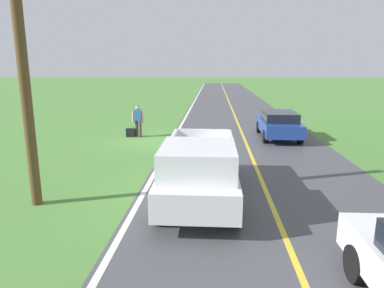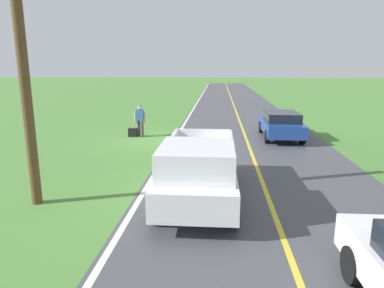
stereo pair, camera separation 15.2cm
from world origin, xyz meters
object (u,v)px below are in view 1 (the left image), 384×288
Objects in this scene: hitchhiker_walking at (138,119)px; pickup_truck_passing at (199,169)px; suitcase_carried at (130,133)px; sedan_near_oncoming at (279,124)px; utility_pole_roadside at (23,71)px.

hitchhiker_walking is 0.32× the size of pickup_truck_passing.
hitchhiker_walking is 0.86m from suitcase_carried.
utility_pole_roadside reaches higher than sedan_near_oncoming.
pickup_truck_passing is 1.22× the size of sedan_near_oncoming.
utility_pole_roadside is (0.82, 9.41, 2.63)m from hitchhiker_walking.
suitcase_carried is at bearing -65.25° from pickup_truck_passing.
hitchhiker_walking is 0.24× the size of utility_pole_roadside.
utility_pole_roadside is at bearing -5.75° from suitcase_carried.
sedan_near_oncoming is (-7.49, -0.17, -0.23)m from hitchhiker_walking.
utility_pole_roadside is (8.31, 9.58, 2.85)m from sedan_near_oncoming.
hitchhiker_walking is 9.81m from utility_pole_roadside.
hitchhiker_walking is 7.49m from sedan_near_oncoming.
suitcase_carried is 9.78m from pickup_truck_passing.
utility_pole_roadside reaches higher than suitcase_carried.
pickup_truck_passing is 0.75× the size of utility_pole_roadside.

